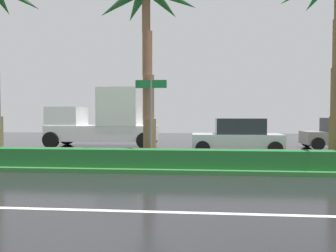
{
  "coord_description": "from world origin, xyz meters",
  "views": [
    {
      "loc": [
        1.48,
        -4.41,
        1.9
      ],
      "look_at": [
        -0.15,
        13.57,
        1.29
      ],
      "focal_mm": 35.75,
      "sensor_mm": 36.0,
      "label": 1
    }
  ],
  "objects_px": {
    "palm_tree_centre_left": "(146,13)",
    "street_name_sign": "(151,110)",
    "box_truck_lead": "(104,121)",
    "car_in_traffic_second": "(237,137)"
  },
  "relations": [
    {
      "from": "street_name_sign",
      "to": "box_truck_lead",
      "type": "distance_m",
      "value": 8.81
    },
    {
      "from": "car_in_traffic_second",
      "to": "palm_tree_centre_left",
      "type": "bearing_deg",
      "value": 48.2
    },
    {
      "from": "street_name_sign",
      "to": "car_in_traffic_second",
      "type": "distance_m",
      "value": 6.18
    },
    {
      "from": "palm_tree_centre_left",
      "to": "street_name_sign",
      "type": "height_order",
      "value": "palm_tree_centre_left"
    },
    {
      "from": "car_in_traffic_second",
      "to": "box_truck_lead",
      "type": "bearing_deg",
      "value": -21.54
    },
    {
      "from": "palm_tree_centre_left",
      "to": "box_truck_lead",
      "type": "distance_m",
      "value": 9.08
    },
    {
      "from": "palm_tree_centre_left",
      "to": "car_in_traffic_second",
      "type": "xyz_separation_m",
      "value": [
        3.82,
        4.27,
        -4.81
      ]
    },
    {
      "from": "box_truck_lead",
      "to": "street_name_sign",
      "type": "bearing_deg",
      "value": 116.62
    },
    {
      "from": "palm_tree_centre_left",
      "to": "car_in_traffic_second",
      "type": "height_order",
      "value": "palm_tree_centre_left"
    },
    {
      "from": "box_truck_lead",
      "to": "car_in_traffic_second",
      "type": "distance_m",
      "value": 8.09
    }
  ]
}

